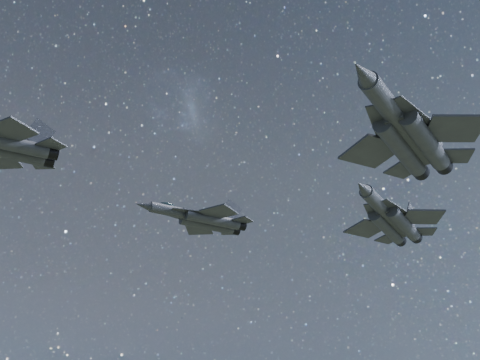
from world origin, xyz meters
TOP-DOWN VIEW (x-y plane):
  - jet_left at (6.66, 15.93)m, footprint 16.48×11.48m
  - jet_right at (4.79, -21.81)m, footprint 19.81×13.04m
  - jet_slot at (20.28, -5.38)m, footprint 17.93×11.75m

SIDE VIEW (x-z plane):
  - jet_right at x=4.79m, z-range 140.68..145.75m
  - jet_slot at x=20.28m, z-range 142.43..147.05m
  - jet_left at x=6.66m, z-range 146.94..151.08m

